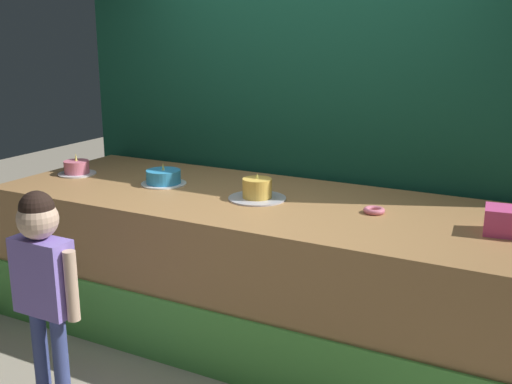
# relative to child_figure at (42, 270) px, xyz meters

# --- Properties ---
(ground_plane) EXTENTS (12.00, 12.00, 0.00)m
(ground_plane) POSITION_rel_child_figure_xyz_m (0.60, 0.59, -0.75)
(ground_plane) COLOR #ADA38E
(stage_platform) EXTENTS (3.44, 1.25, 0.91)m
(stage_platform) POSITION_rel_child_figure_xyz_m (0.60, 1.21, -0.30)
(stage_platform) COLOR #B27F4C
(stage_platform) RESTS_ON ground_plane
(curtain_backdrop) EXTENTS (3.70, 0.08, 2.70)m
(curtain_backdrop) POSITION_rel_child_figure_xyz_m (0.60, 1.93, 0.60)
(curtain_backdrop) COLOR #144C38
(curtain_backdrop) RESTS_ON ground_plane
(child_figure) EXTENTS (0.45, 0.21, 1.16)m
(child_figure) POSITION_rel_child_figure_xyz_m (0.00, 0.00, 0.00)
(child_figure) COLOR #3F4C8C
(child_figure) RESTS_ON ground_plane
(pink_box) EXTENTS (0.28, 0.22, 0.14)m
(pink_box) POSITION_rel_child_figure_xyz_m (2.06, 1.20, 0.23)
(pink_box) COLOR #EC4D95
(pink_box) RESTS_ON stage_platform
(donut) EXTENTS (0.12, 0.12, 0.03)m
(donut) POSITION_rel_child_figure_xyz_m (1.33, 1.23, 0.17)
(donut) COLOR pink
(donut) RESTS_ON stage_platform
(cake_left) EXTENTS (0.27, 0.27, 0.15)m
(cake_left) POSITION_rel_child_figure_xyz_m (-0.86, 1.16, 0.20)
(cake_left) COLOR silver
(cake_left) RESTS_ON stage_platform
(cake_center) EXTENTS (0.31, 0.31, 0.15)m
(cake_center) POSITION_rel_child_figure_xyz_m (-0.13, 1.21, 0.21)
(cake_center) COLOR white
(cake_center) RESTS_ON stage_platform
(cake_right) EXTENTS (0.36, 0.36, 0.16)m
(cake_right) POSITION_rel_child_figure_xyz_m (0.60, 1.19, 0.21)
(cake_right) COLOR silver
(cake_right) RESTS_ON stage_platform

